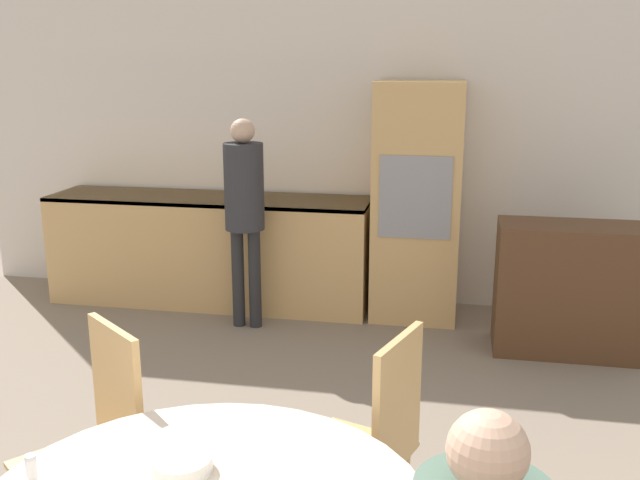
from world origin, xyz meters
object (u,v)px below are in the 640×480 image
(oven_unit, at_px, (417,202))
(sideboard, at_px, (568,289))
(chair_far_right, at_px, (375,439))
(person_standing, at_px, (244,200))
(chair_far_left, at_px, (98,438))
(bowl_centre, at_px, (182,464))

(oven_unit, distance_m, sideboard, 1.27)
(chair_far_right, height_order, person_standing, person_standing)
(sideboard, xyz_separation_m, person_standing, (-2.27, 0.05, 0.52))
(oven_unit, bearing_deg, chair_far_right, -89.63)
(oven_unit, bearing_deg, chair_far_left, -108.31)
(oven_unit, xyz_separation_m, sideboard, (1.06, -0.54, -0.45))
(person_standing, relative_size, bowl_centre, 8.28)
(chair_far_left, bearing_deg, person_standing, 132.70)
(oven_unit, distance_m, chair_far_right, 2.93)
(sideboard, xyz_separation_m, chair_far_left, (-2.08, -2.56, 0.10))
(chair_far_right, bearing_deg, bowl_centre, -20.01)
(chair_far_left, bearing_deg, oven_unit, 110.25)
(person_standing, bearing_deg, sideboard, -1.22)
(bowl_centre, bearing_deg, oven_unit, 82.00)
(chair_far_left, bearing_deg, sideboard, 89.38)
(chair_far_left, distance_m, bowl_centre, 0.73)
(sideboard, bearing_deg, person_standing, 178.78)
(oven_unit, height_order, chair_far_right, oven_unit)
(sideboard, xyz_separation_m, chair_far_right, (-1.04, -2.37, 0.10))
(oven_unit, height_order, sideboard, oven_unit)
(chair_far_right, xyz_separation_m, person_standing, (-1.23, 2.42, 0.42))
(oven_unit, bearing_deg, person_standing, -158.03)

